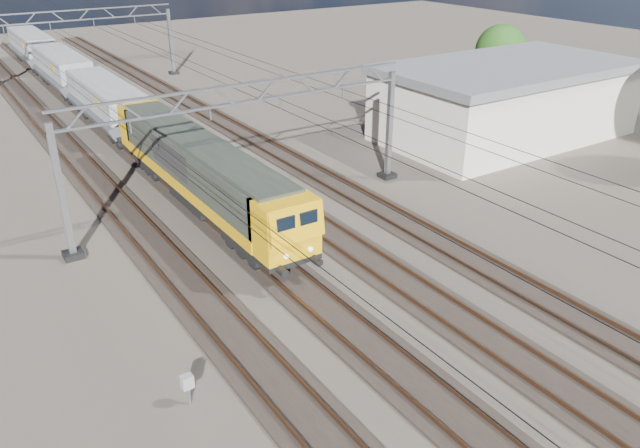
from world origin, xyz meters
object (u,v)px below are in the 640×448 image
hopper_wagon_lead (106,101)px  industrial_shed (506,100)px  hopper_wagon_third (32,46)px  catenary_gantry_far (76,45)px  locomotive (200,169)px  trackside_cabinet (187,383)px  catenary_gantry_mid (248,144)px  hopper_wagon_mid (62,69)px  tree_far (504,52)px

hopper_wagon_lead → industrial_shed: bearing=-36.3°
hopper_wagon_third → industrial_shed: size_ratio=0.70×
catenary_gantry_far → locomotive: catenary_gantry_far is taller
catenary_gantry_far → trackside_cabinet: (-8.80, -48.45, -3.04)m
catenary_gantry_mid → hopper_wagon_third: (-2.00, 48.05, -1.67)m
hopper_wagon_mid → locomotive: bearing=-90.0°
hopper_wagon_third → tree_far: (32.32, -38.26, 1.94)m
hopper_wagon_mid → industrial_shed: size_ratio=0.70×
catenary_gantry_mid → industrial_shed: size_ratio=1.07×
hopper_wagon_lead → hopper_wagon_mid: bearing=90.0°
tree_far → hopper_wagon_mid: bearing=143.3°
hopper_wagon_mid → trackside_cabinet: 46.82m
locomotive → trackside_cabinet: size_ratio=18.34×
catenary_gantry_far → locomotive: bearing=-93.4°
locomotive → industrial_shed: 24.00m
hopper_wagon_lead → hopper_wagon_mid: 14.20m
hopper_wagon_mid → industrial_shed: bearing=-53.0°
locomotive → tree_far: (32.32, 7.83, 1.85)m
tree_far → industrial_shed: bearing=-136.9°
catenary_gantry_far → trackside_cabinet: size_ratio=17.30×
trackside_cabinet → industrial_shed: (30.80, 14.45, 1.86)m
catenary_gantry_mid → hopper_wagon_mid: 33.95m
catenary_gantry_far → hopper_wagon_third: 12.33m
hopper_wagon_lead → hopper_wagon_mid: same height
catenary_gantry_mid → hopper_wagon_third: size_ratio=1.53×
hopper_wagon_lead → trackside_cabinet: (-6.80, -32.11, -1.36)m
catenary_gantry_mid → hopper_wagon_lead: size_ratio=1.53×
catenary_gantry_far → locomotive: (-2.00, -34.04, -1.58)m
hopper_wagon_third → industrial_shed: industrial_shed is taller
locomotive → hopper_wagon_third: 46.10m
hopper_wagon_third → hopper_wagon_lead: bearing=-90.0°
hopper_wagon_third → industrial_shed: (24.00, -46.05, 0.49)m
tree_far → trackside_cabinet: bearing=-150.4°
trackside_cabinet → industrial_shed: industrial_shed is taller
hopper_wagon_mid → hopper_wagon_third: size_ratio=1.00×
catenary_gantry_far → hopper_wagon_lead: (-2.00, -16.35, -1.67)m
locomotive → industrial_shed: industrial_shed is taller
catenary_gantry_far → catenary_gantry_mid: bearing=-90.0°
catenary_gantry_mid → tree_far: (30.32, 9.79, 0.27)m
hopper_wagon_lead → tree_far: 33.84m
catenary_gantry_mid → locomotive: (-2.00, 1.96, -1.58)m
catenary_gantry_far → hopper_wagon_lead: bearing=-97.0°
locomotive → hopper_wagon_lead: size_ratio=1.62×
hopper_wagon_third → industrial_shed: 51.93m
hopper_wagon_mid → hopper_wagon_third: same height
trackside_cabinet → tree_far: 45.12m
catenary_gantry_far → hopper_wagon_lead: catenary_gantry_far is taller
hopper_wagon_mid → tree_far: (32.32, -24.06, 1.94)m
locomotive → hopper_wagon_lead: locomotive is taller
locomotive → hopper_wagon_lead: 17.70m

